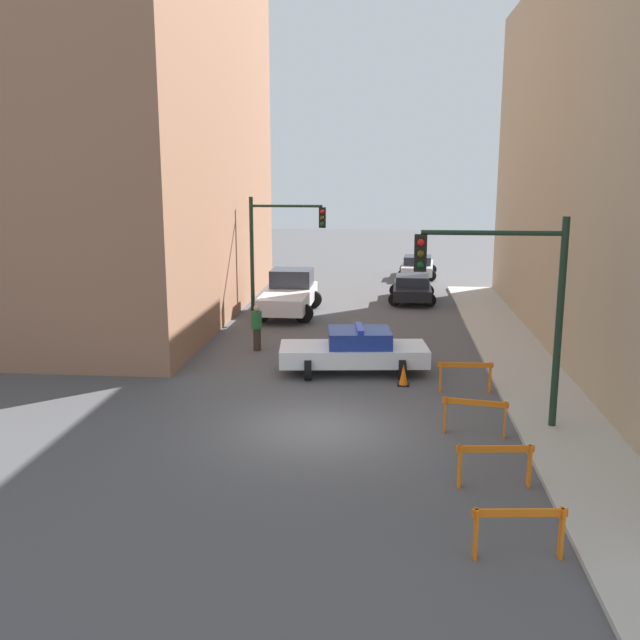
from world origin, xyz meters
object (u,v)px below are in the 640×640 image
at_px(white_truck, 289,294).
at_px(barrier_corner, 465,372).
at_px(barrier_mid, 495,459).
at_px(traffic_cone, 403,375).
at_px(traffic_light_far, 276,238).
at_px(traffic_light_near, 512,291).
at_px(pedestrian_crossing, 257,327).
at_px(parked_car_mid, 418,266).
at_px(barrier_back, 475,411).
at_px(parked_car_near, 412,288).
at_px(police_car, 355,350).
at_px(barrier_front, 519,525).

height_order(white_truck, barrier_corner, white_truck).
distance_m(barrier_mid, traffic_cone, 7.10).
bearing_deg(traffic_light_far, traffic_light_near, -60.57).
bearing_deg(traffic_cone, traffic_light_near, -54.06).
bearing_deg(white_truck, pedestrian_crossing, -91.10).
distance_m(white_truck, parked_car_mid, 13.06).
xyz_separation_m(barrier_mid, barrier_back, (-0.06, 2.94, 0.00)).
distance_m(parked_car_mid, traffic_cone, 22.10).
bearing_deg(parked_car_near, barrier_corner, -84.50).
distance_m(police_car, parked_car_near, 12.96).
distance_m(traffic_light_near, traffic_cone, 5.30).
xyz_separation_m(white_truck, barrier_corner, (6.71, -11.07, -0.29)).
distance_m(traffic_light_near, barrier_corner, 4.17).
bearing_deg(police_car, barrier_mid, -164.41).
relative_size(parked_car_near, barrier_back, 2.74).
bearing_deg(police_car, traffic_cone, -136.31).
relative_size(white_truck, parked_car_mid, 1.23).
height_order(parked_car_near, barrier_front, parked_car_near).
bearing_deg(parked_car_mid, traffic_light_far, -117.30).
distance_m(police_car, barrier_front, 11.42).
height_order(pedestrian_crossing, barrier_back, pedestrian_crossing).
xyz_separation_m(parked_car_mid, barrier_corner, (0.52, -22.57, -0.06)).
relative_size(parked_car_mid, barrier_mid, 2.76).
height_order(barrier_front, traffic_cone, barrier_front).
bearing_deg(white_truck, barrier_back, -64.68).
bearing_deg(barrier_mid, traffic_light_near, 77.76).
bearing_deg(barrier_corner, pedestrian_crossing, 148.38).
bearing_deg(traffic_light_near, traffic_cone, 125.94).
xyz_separation_m(traffic_light_near, barrier_mid, (-0.75, -3.47, -2.91)).
distance_m(police_car, traffic_cone, 2.05).
height_order(pedestrian_crossing, barrier_mid, pedestrian_crossing).
bearing_deg(traffic_light_near, pedestrian_crossing, 136.79).
relative_size(parked_car_near, barrier_mid, 2.72).
bearing_deg(barrier_mid, barrier_front, -89.92).
relative_size(white_truck, barrier_back, 3.43).
bearing_deg(police_car, traffic_light_near, -145.69).
height_order(white_truck, barrier_front, white_truck).
bearing_deg(barrier_back, traffic_light_near, 33.07).
bearing_deg(barrier_corner, traffic_light_near, -76.54).
bearing_deg(parked_car_mid, traffic_cone, -89.31).
xyz_separation_m(traffic_light_near, white_truck, (-7.40, 13.97, -2.62)).
bearing_deg(traffic_cone, police_car, 139.77).
bearing_deg(barrier_mid, traffic_light_far, 112.34).
height_order(police_car, barrier_back, police_car).
relative_size(barrier_front, barrier_corner, 1.00).
xyz_separation_m(white_truck, barrier_mid, (6.65, -17.45, -0.29)).
bearing_deg(barrier_front, pedestrian_crossing, 117.18).
xyz_separation_m(traffic_light_near, traffic_light_far, (-8.03, 14.24, -0.13)).
distance_m(traffic_light_near, pedestrian_crossing, 10.82).
relative_size(parked_car_mid, barrier_corner, 2.76).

